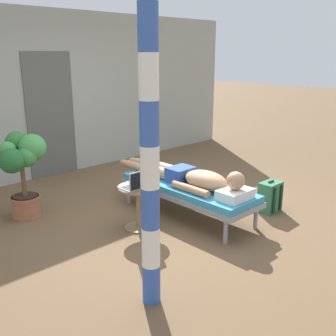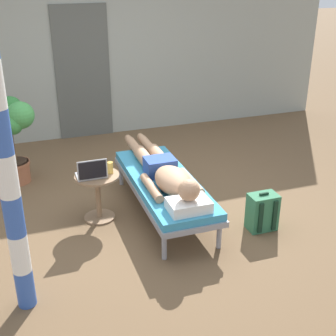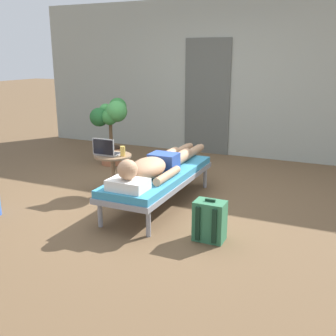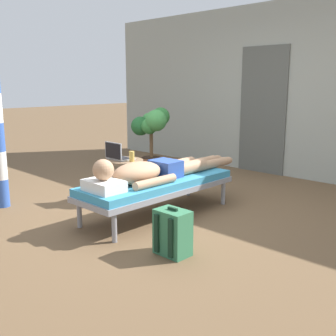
{
  "view_description": "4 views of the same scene",
  "coord_description": "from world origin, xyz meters",
  "px_view_note": "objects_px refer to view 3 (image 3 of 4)",
  "views": [
    {
      "loc": [
        -3.36,
        -3.43,
        2.02
      ],
      "look_at": [
        -0.14,
        -0.06,
        0.66
      ],
      "focal_mm": 42.33,
      "sensor_mm": 36.0,
      "label": 1
    },
    {
      "loc": [
        -1.35,
        -4.46,
        2.6
      ],
      "look_at": [
        0.12,
        -0.24,
        0.58
      ],
      "focal_mm": 48.99,
      "sensor_mm": 36.0,
      "label": 2
    },
    {
      "loc": [
        2.1,
        -4.3,
        1.76
      ],
      "look_at": [
        0.21,
        -0.15,
        0.47
      ],
      "focal_mm": 43.02,
      "sensor_mm": 36.0,
      "label": 3
    },
    {
      "loc": [
        3.24,
        -3.24,
        1.47
      ],
      "look_at": [
        0.32,
        -0.22,
        0.58
      ],
      "focal_mm": 43.45,
      "sensor_mm": 36.0,
      "label": 4
    }
  ],
  "objects_px": {
    "side_table": "(113,167)",
    "potted_plant": "(111,123)",
    "lounge_chair": "(159,177)",
    "laptop": "(106,151)",
    "drink_glass": "(123,151)",
    "backpack": "(210,221)",
    "person_reclining": "(157,165)"
  },
  "relations": [
    {
      "from": "person_reclining",
      "to": "laptop",
      "type": "xyz_separation_m",
      "value": [
        -0.78,
        0.13,
        0.07
      ]
    },
    {
      "from": "laptop",
      "to": "potted_plant",
      "type": "bearing_deg",
      "value": 119.81
    },
    {
      "from": "drink_glass",
      "to": "person_reclining",
      "type": "bearing_deg",
      "value": -17.43
    },
    {
      "from": "person_reclining",
      "to": "side_table",
      "type": "relative_size",
      "value": 4.15
    },
    {
      "from": "backpack",
      "to": "potted_plant",
      "type": "bearing_deg",
      "value": 139.58
    },
    {
      "from": "side_table",
      "to": "drink_glass",
      "type": "distance_m",
      "value": 0.27
    },
    {
      "from": "drink_glass",
      "to": "lounge_chair",
      "type": "bearing_deg",
      "value": -11.69
    },
    {
      "from": "lounge_chair",
      "to": "backpack",
      "type": "xyz_separation_m",
      "value": [
        0.86,
        -0.66,
        -0.15
      ]
    },
    {
      "from": "lounge_chair",
      "to": "potted_plant",
      "type": "xyz_separation_m",
      "value": [
        -1.52,
        1.37,
        0.34
      ]
    },
    {
      "from": "potted_plant",
      "to": "laptop",
      "type": "bearing_deg",
      "value": -60.19
    },
    {
      "from": "person_reclining",
      "to": "drink_glass",
      "type": "relative_size",
      "value": 17.17
    },
    {
      "from": "backpack",
      "to": "lounge_chair",
      "type": "bearing_deg",
      "value": 142.46
    },
    {
      "from": "drink_glass",
      "to": "backpack",
      "type": "bearing_deg",
      "value": -28.65
    },
    {
      "from": "side_table",
      "to": "backpack",
      "type": "distance_m",
      "value": 1.77
    },
    {
      "from": "drink_glass",
      "to": "potted_plant",
      "type": "xyz_separation_m",
      "value": [
        -0.96,
        1.25,
        0.1
      ]
    },
    {
      "from": "drink_glass",
      "to": "backpack",
      "type": "height_order",
      "value": "drink_glass"
    },
    {
      "from": "lounge_chair",
      "to": "laptop",
      "type": "distance_m",
      "value": 0.81
    },
    {
      "from": "drink_glass",
      "to": "potted_plant",
      "type": "bearing_deg",
      "value": 127.4
    },
    {
      "from": "lounge_chair",
      "to": "side_table",
      "type": "xyz_separation_m",
      "value": [
        -0.72,
        0.12,
        0.01
      ]
    },
    {
      "from": "side_table",
      "to": "potted_plant",
      "type": "xyz_separation_m",
      "value": [
        -0.81,
        1.25,
        0.33
      ]
    },
    {
      "from": "person_reclining",
      "to": "laptop",
      "type": "relative_size",
      "value": 7.0
    },
    {
      "from": "drink_glass",
      "to": "laptop",
      "type": "bearing_deg",
      "value": -166.05
    },
    {
      "from": "lounge_chair",
      "to": "person_reclining",
      "type": "height_order",
      "value": "person_reclining"
    },
    {
      "from": "side_table",
      "to": "backpack",
      "type": "bearing_deg",
      "value": -26.29
    },
    {
      "from": "drink_glass",
      "to": "backpack",
      "type": "xyz_separation_m",
      "value": [
        1.43,
        -0.78,
        -0.39
      ]
    },
    {
      "from": "lounge_chair",
      "to": "laptop",
      "type": "xyz_separation_m",
      "value": [
        -0.78,
        0.06,
        0.24
      ]
    },
    {
      "from": "lounge_chair",
      "to": "potted_plant",
      "type": "distance_m",
      "value": 2.08
    },
    {
      "from": "drink_glass",
      "to": "backpack",
      "type": "relative_size",
      "value": 0.3
    },
    {
      "from": "person_reclining",
      "to": "backpack",
      "type": "distance_m",
      "value": 1.1
    },
    {
      "from": "person_reclining",
      "to": "laptop",
      "type": "height_order",
      "value": "laptop"
    },
    {
      "from": "person_reclining",
      "to": "backpack",
      "type": "xyz_separation_m",
      "value": [
        0.86,
        -0.6,
        -0.32
      ]
    },
    {
      "from": "lounge_chair",
      "to": "laptop",
      "type": "height_order",
      "value": "laptop"
    }
  ]
}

